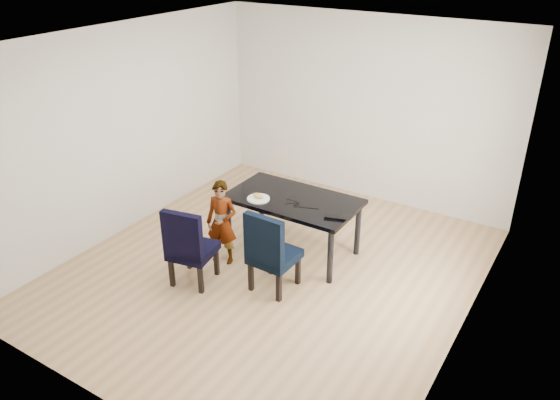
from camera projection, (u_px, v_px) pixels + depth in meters
The scene contains 14 objects.
floor at pixel (271, 269), 6.61m from camera, with size 4.50×5.00×0.01m, color tan.
ceiling at pixel (269, 40), 5.40m from camera, with size 4.50×5.00×0.01m, color white.
wall_back at pixel (364, 109), 7.91m from camera, with size 4.50×0.01×2.70m, color silver.
wall_front at pixel (90, 276), 4.10m from camera, with size 4.50×0.01×2.70m, color silver.
wall_left at pixel (125, 130), 7.08m from camera, with size 0.01×5.00×2.70m, color white.
wall_right at pixel (479, 218), 4.93m from camera, with size 0.01×5.00×2.70m, color silver.
dining_table at pixel (293, 225), 6.82m from camera, with size 1.60×0.90×0.75m, color black.
chair_left at pixel (193, 244), 6.18m from camera, with size 0.47×0.49×0.98m, color black.
chair_right at pixel (275, 249), 6.06m from camera, with size 0.48×0.50×0.99m, color black.
child at pixel (222, 223), 6.54m from camera, with size 0.39×0.26×1.07m, color orange.
plate at pixel (258, 199), 6.62m from camera, with size 0.28×0.28×0.02m, color silver.
sandwich at pixel (258, 196), 6.61m from camera, with size 0.15×0.07×0.06m, color gold.
laptop at pixel (339, 215), 6.23m from camera, with size 0.31×0.20×0.02m, color black.
cable_tangle at pixel (292, 204), 6.49m from camera, with size 0.16×0.16×0.01m, color black.
Camera 1 is at (3.03, -4.64, 3.69)m, focal length 35.00 mm.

